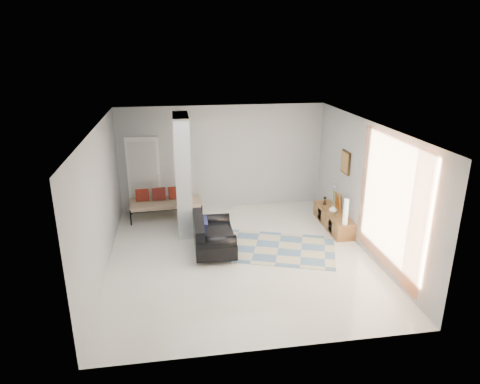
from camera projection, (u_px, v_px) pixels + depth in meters
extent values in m
plane|color=white|center=(240.00, 256.00, 9.17)|extent=(6.00, 6.00, 0.00)
plane|color=white|center=(240.00, 126.00, 8.25)|extent=(6.00, 6.00, 0.00)
plane|color=#AEAFB2|center=(222.00, 158.00, 11.51)|extent=(6.00, 0.00, 6.00)
plane|color=#AEAFB2|center=(273.00, 266.00, 5.91)|extent=(6.00, 0.00, 6.00)
plane|color=#AEAFB2|center=(100.00, 202.00, 8.30)|extent=(0.00, 6.00, 6.00)
plane|color=#AEAFB2|center=(367.00, 188.00, 9.11)|extent=(0.00, 6.00, 6.00)
cube|color=#A4A9AB|center=(183.00, 174.00, 10.04)|extent=(0.35, 1.20, 2.80)
cube|color=white|center=(144.00, 175.00, 11.28)|extent=(0.85, 0.06, 2.04)
plane|color=orange|center=(390.00, 205.00, 8.01)|extent=(0.00, 2.55, 2.55)
cube|color=#37220F|center=(346.00, 162.00, 10.09)|extent=(0.04, 0.45, 0.55)
cube|color=brown|center=(333.00, 219.00, 10.54)|extent=(0.45, 1.72, 0.40)
cube|color=#37220F|center=(330.00, 226.00, 10.15)|extent=(0.02, 0.23, 0.28)
cube|color=#37220F|center=(320.00, 214.00, 10.87)|extent=(0.02, 0.23, 0.28)
cube|color=#EF9D46|center=(338.00, 201.00, 10.66)|extent=(0.09, 0.32, 0.40)
cube|color=silver|center=(336.00, 216.00, 10.09)|extent=(0.04, 0.10, 0.12)
cylinder|color=silver|center=(201.00, 262.00, 8.78)|extent=(0.05, 0.05, 0.10)
cylinder|color=silver|center=(198.00, 238.00, 9.88)|extent=(0.05, 0.05, 0.10)
cylinder|color=silver|center=(233.00, 260.00, 8.87)|extent=(0.05, 0.05, 0.10)
cylinder|color=silver|center=(226.00, 236.00, 9.97)|extent=(0.05, 0.05, 0.10)
cube|color=black|center=(214.00, 240.00, 9.31)|extent=(0.87, 1.43, 0.30)
cube|color=black|center=(199.00, 227.00, 9.16)|extent=(0.22, 1.42, 0.36)
cylinder|color=black|center=(216.00, 243.00, 8.68)|extent=(0.81, 0.29, 0.28)
cylinder|color=black|center=(212.00, 220.00, 9.79)|extent=(0.81, 0.29, 0.28)
cube|color=black|center=(204.00, 226.00, 9.17)|extent=(0.15, 0.52, 0.31)
cylinder|color=black|center=(131.00, 218.00, 10.63)|extent=(0.04, 0.04, 0.40)
cylinder|color=black|center=(202.00, 212.00, 11.00)|extent=(0.04, 0.04, 0.40)
cylinder|color=black|center=(131.00, 207.00, 11.31)|extent=(0.04, 0.04, 0.40)
cylinder|color=black|center=(198.00, 202.00, 11.68)|extent=(0.04, 0.04, 0.40)
cube|color=beige|center=(166.00, 203.00, 11.10)|extent=(1.85, 0.87, 0.12)
cube|color=maroon|center=(142.00, 195.00, 11.05)|extent=(0.35, 0.18, 0.33)
cube|color=maroon|center=(159.00, 194.00, 11.13)|extent=(0.35, 0.18, 0.33)
cube|color=maroon|center=(175.00, 193.00, 11.22)|extent=(0.35, 0.18, 0.33)
cube|color=#C0B793|center=(278.00, 248.00, 9.49)|extent=(2.86, 2.35, 0.01)
cylinder|color=white|center=(346.00, 212.00, 9.68)|extent=(0.11, 0.11, 0.60)
imported|color=white|center=(333.00, 209.00, 10.40)|extent=(0.20, 0.20, 0.20)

